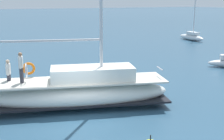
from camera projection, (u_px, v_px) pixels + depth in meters
ground_plane at (78, 117)px, 14.49m from camera, size 400.00×400.00×0.00m
main_sailboat at (81, 90)px, 15.72m from camera, size 5.51×9.85×14.03m
moored_sloop_far at (192, 36)px, 42.53m from camera, size 5.16×1.72×7.48m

